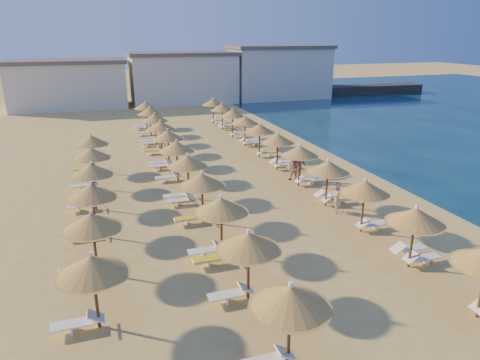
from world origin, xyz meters
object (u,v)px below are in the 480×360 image
object	(u,v)px
beachgoer_a	(337,198)
beachgoer_b	(293,168)
beachgoer_c	(298,166)
jetty	(338,91)
parasol_row_east	(288,145)
parasol_row_west	(182,154)

from	to	relation	value
beachgoer_a	beachgoer_b	size ratio (longest dim) A/B	0.96
beachgoer_c	beachgoer_b	world-z (taller)	beachgoer_c
beachgoer_c	beachgoer_b	xyz separation A→B (m)	(-0.49, -0.27, -0.01)
jetty	parasol_row_east	size ratio (longest dim) A/B	0.68
jetty	parasol_row_east	distance (m)	45.51
beachgoer_b	beachgoer_a	bearing A→B (deg)	-33.07
jetty	parasol_row_west	world-z (taller)	parasol_row_west
jetty	beachgoer_c	size ratio (longest dim) A/B	15.68
beachgoer_c	beachgoer_a	world-z (taller)	beachgoer_c
parasol_row_west	beachgoer_c	bearing A→B (deg)	-4.13
parasol_row_east	beachgoer_c	bearing A→B (deg)	-46.12
jetty	parasol_row_east	bearing A→B (deg)	-122.28
parasol_row_west	beachgoer_b	world-z (taller)	parasol_row_west
beachgoer_a	beachgoer_c	bearing A→B (deg)	-166.19
beachgoer_b	beachgoer_c	bearing A→B (deg)	85.56
beachgoer_a	beachgoer_b	distance (m)	5.85
parasol_row_east	beachgoer_b	size ratio (longest dim) A/B	23.10
parasol_row_west	beachgoer_a	size ratio (longest dim) A/B	24.02
beachgoer_c	beachgoer_a	xyz separation A→B (m)	(-0.49, -6.11, -0.05)
jetty	parasol_row_east	xyz separation A→B (m)	(-26.10, -37.25, 1.67)
parasol_row_east	parasol_row_west	world-z (taller)	same
parasol_row_west	beachgoer_a	world-z (taller)	parasol_row_west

